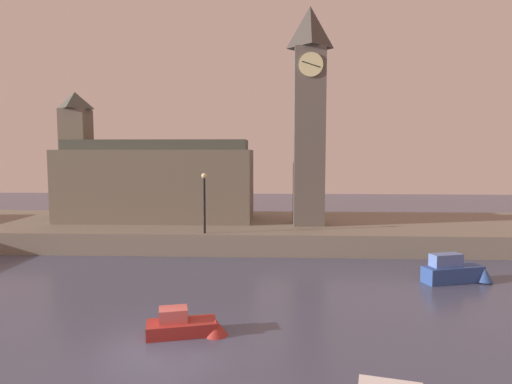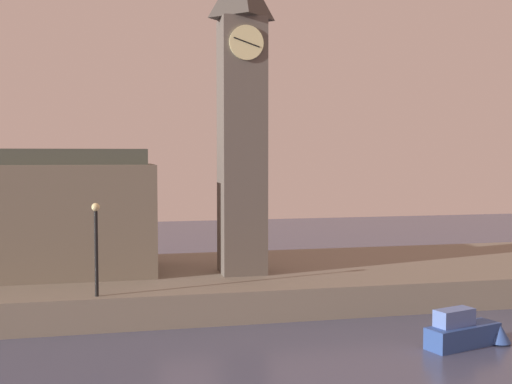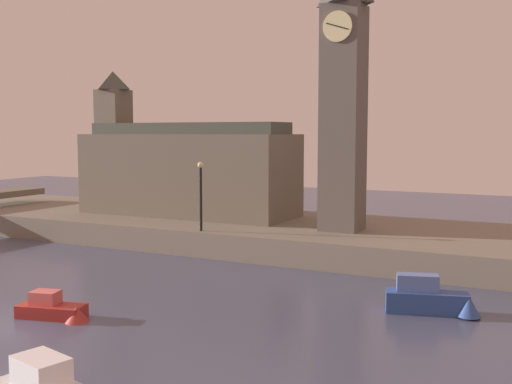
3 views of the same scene
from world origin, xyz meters
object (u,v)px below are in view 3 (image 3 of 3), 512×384
at_px(clock_tower, 344,89).
at_px(streetlamp, 201,188).
at_px(boat_tour_blue, 432,299).
at_px(parliament_hall, 182,168).
at_px(boat_dinghy_red, 57,310).

distance_m(clock_tower, streetlamp, 10.21).
xyz_separation_m(streetlamp, boat_tour_blue, (14.54, -5.69, -3.46)).
bearing_deg(parliament_hall, streetlamp, -48.55).
relative_size(clock_tower, boat_dinghy_red, 4.86).
bearing_deg(streetlamp, clock_tower, 29.39).
distance_m(clock_tower, boat_tour_blue, 15.31).
bearing_deg(boat_dinghy_red, clock_tower, 71.33).
height_order(clock_tower, parliament_hall, clock_tower).
height_order(clock_tower, streetlamp, clock_tower).
bearing_deg(clock_tower, boat_dinghy_red, -108.67).
bearing_deg(parliament_hall, clock_tower, -8.56).
xyz_separation_m(clock_tower, boat_tour_blue, (7.23, -9.80, -9.28)).
xyz_separation_m(clock_tower, streetlamp, (-7.31, -4.11, -5.83)).
bearing_deg(boat_dinghy_red, parliament_hall, 109.60).
bearing_deg(boat_tour_blue, clock_tower, 126.42).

